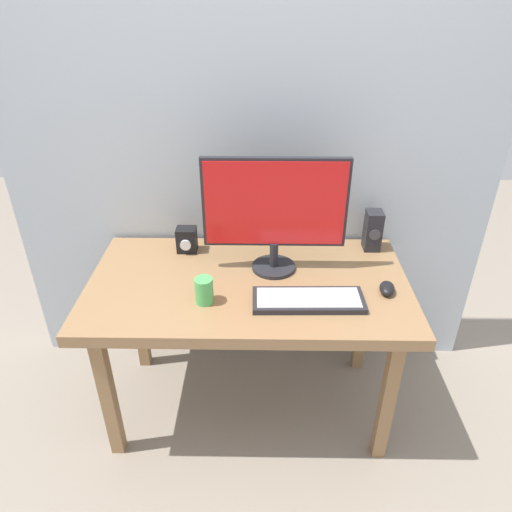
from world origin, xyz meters
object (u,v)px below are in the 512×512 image
coffee_mug (204,291)px  mouse (387,288)px  speaker_right (373,230)px  monitor (275,209)px  audio_controller (187,240)px  desk (248,295)px  keyboard_primary (308,300)px

coffee_mug → mouse: bearing=5.9°
speaker_right → coffee_mug: 0.84m
monitor → audio_controller: 0.47m
desk → keyboard_primary: 0.29m
speaker_right → coffee_mug: bearing=-149.2°
monitor → mouse: bearing=-22.2°
desk → keyboard_primary: (0.24, -0.15, 0.09)m
mouse → audio_controller: 0.90m
speaker_right → audio_controller: bearing=-177.6°
desk → mouse: (0.56, -0.08, 0.09)m
audio_controller → coffee_mug: 0.41m
desk → monitor: bearing=45.0°
desk → monitor: monitor is taller
keyboard_primary → audio_controller: size_ratio=3.78×
coffee_mug → speaker_right: bearing=30.8°
monitor → audio_controller: size_ratio=5.15×
desk → audio_controller: audio_controller is taller
desk → audio_controller: 0.40m
coffee_mug → audio_controller: bearing=107.3°
desk → keyboard_primary: bearing=-32.3°
keyboard_primary → desk: bearing=147.7°
desk → coffee_mug: 0.26m
speaker_right → audio_controller: size_ratio=1.63×
keyboard_primary → speaker_right: bearing=53.0°
monitor → keyboard_primary: (0.13, -0.26, -0.26)m
monitor → coffee_mug: monitor is taller
keyboard_primary → speaker_right: speaker_right is taller
desk → speaker_right: speaker_right is taller
mouse → speaker_right: size_ratio=0.50×
desk → monitor: size_ratio=2.26×
keyboard_primary → coffee_mug: size_ratio=4.09×
speaker_right → desk: bearing=-153.3°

